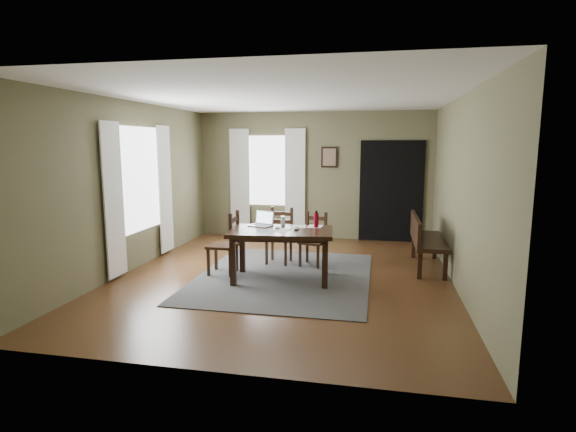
% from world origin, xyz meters
% --- Properties ---
extents(ground, '(5.00, 6.00, 0.01)m').
position_xyz_m(ground, '(0.00, 0.00, -0.01)').
color(ground, '#492C16').
extents(room_shell, '(5.02, 6.02, 2.71)m').
position_xyz_m(room_shell, '(0.00, 0.00, 1.80)').
color(room_shell, brown).
rests_on(room_shell, ground).
extents(rug, '(2.60, 3.20, 0.01)m').
position_xyz_m(rug, '(0.00, 0.00, 0.01)').
color(rug, '#393939').
rests_on(rug, ground).
extents(dining_table, '(1.60, 1.06, 0.76)m').
position_xyz_m(dining_table, '(-0.01, -0.18, 0.67)').
color(dining_table, black).
rests_on(dining_table, rug).
extents(chair_end, '(0.44, 0.44, 0.98)m').
position_xyz_m(chair_end, '(-0.92, -0.05, 0.48)').
color(chair_end, black).
rests_on(chair_end, rug).
extents(chair_back_left, '(0.44, 0.44, 0.94)m').
position_xyz_m(chair_back_left, '(-0.25, 0.80, 0.46)').
color(chair_back_left, black).
rests_on(chair_back_left, rug).
extents(chair_back_right, '(0.46, 0.47, 0.88)m').
position_xyz_m(chair_back_right, '(0.35, 0.74, 0.44)').
color(chair_back_right, black).
rests_on(chair_back_right, rug).
extents(bench, '(0.49, 1.52, 0.86)m').
position_xyz_m(bench, '(2.14, 0.95, 0.51)').
color(bench, black).
rests_on(bench, ground).
extents(laptop, '(0.40, 0.36, 0.23)m').
position_xyz_m(laptop, '(-0.37, 0.11, 0.83)').
color(laptop, '#B7B7BC').
rests_on(laptop, dining_table).
extents(computer_mouse, '(0.06, 0.10, 0.03)m').
position_xyz_m(computer_mouse, '(-0.07, -0.12, 0.78)').
color(computer_mouse, '#3F3F42').
rests_on(computer_mouse, dining_table).
extents(tv_remote, '(0.07, 0.20, 0.02)m').
position_xyz_m(tv_remote, '(0.21, -0.11, 0.78)').
color(tv_remote, black).
rests_on(tv_remote, dining_table).
extents(drinking_glass, '(0.09, 0.09, 0.15)m').
position_xyz_m(drinking_glass, '(-0.05, 0.16, 0.84)').
color(drinking_glass, silver).
rests_on(drinking_glass, dining_table).
extents(water_bottle, '(0.09, 0.09, 0.25)m').
position_xyz_m(water_bottle, '(0.47, 0.11, 0.88)').
color(water_bottle, maroon).
rests_on(water_bottle, dining_table).
extents(paper_c, '(0.24, 0.30, 0.00)m').
position_xyz_m(paper_c, '(0.21, 0.14, 0.77)').
color(paper_c, white).
rests_on(paper_c, dining_table).
extents(paper_d, '(0.23, 0.29, 0.00)m').
position_xyz_m(paper_d, '(0.45, 0.20, 0.77)').
color(paper_d, white).
rests_on(paper_d, dining_table).
extents(paper_e, '(0.33, 0.39, 0.00)m').
position_xyz_m(paper_e, '(-0.01, -0.22, 0.77)').
color(paper_e, white).
rests_on(paper_e, dining_table).
extents(window_left, '(0.01, 1.30, 1.70)m').
position_xyz_m(window_left, '(-2.47, 0.20, 1.45)').
color(window_left, white).
rests_on(window_left, ground).
extents(window_back, '(1.00, 0.01, 1.50)m').
position_xyz_m(window_back, '(-1.00, 2.97, 1.45)').
color(window_back, white).
rests_on(window_back, ground).
extents(curtain_left_near, '(0.03, 0.48, 2.30)m').
position_xyz_m(curtain_left_near, '(-2.44, -0.62, 1.20)').
color(curtain_left_near, silver).
rests_on(curtain_left_near, ground).
extents(curtain_left_far, '(0.03, 0.48, 2.30)m').
position_xyz_m(curtain_left_far, '(-2.44, 1.02, 1.20)').
color(curtain_left_far, silver).
rests_on(curtain_left_far, ground).
extents(curtain_back_left, '(0.44, 0.03, 2.30)m').
position_xyz_m(curtain_back_left, '(-1.62, 2.94, 1.20)').
color(curtain_back_left, silver).
rests_on(curtain_back_left, ground).
extents(curtain_back_right, '(0.44, 0.03, 2.30)m').
position_xyz_m(curtain_back_right, '(-0.38, 2.94, 1.20)').
color(curtain_back_right, silver).
rests_on(curtain_back_right, ground).
extents(framed_picture, '(0.34, 0.03, 0.44)m').
position_xyz_m(framed_picture, '(0.35, 2.97, 1.75)').
color(framed_picture, black).
rests_on(framed_picture, ground).
extents(doorway_back, '(1.30, 0.03, 2.10)m').
position_xyz_m(doorway_back, '(1.65, 2.97, 1.05)').
color(doorway_back, black).
rests_on(doorway_back, ground).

